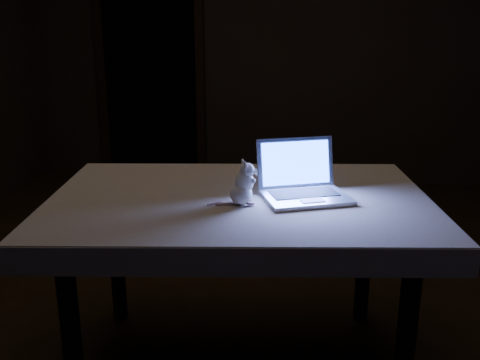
# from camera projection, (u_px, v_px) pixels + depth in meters

# --- Properties ---
(floor) EXTENTS (5.00, 5.00, 0.00)m
(floor) POSITION_uv_depth(u_px,v_px,m) (215.00, 304.00, 2.90)
(floor) COLOR black
(floor) RESTS_ON ground
(back_wall) EXTENTS (4.50, 0.04, 2.60)m
(back_wall) POSITION_uv_depth(u_px,v_px,m) (265.00, 41.00, 4.90)
(back_wall) COLOR black
(back_wall) RESTS_ON ground
(doorway) EXTENTS (1.06, 0.36, 2.13)m
(doorway) POSITION_uv_depth(u_px,v_px,m) (151.00, 66.00, 5.12)
(doorway) COLOR black
(doorway) RESTS_ON back_wall
(table) EXTENTS (1.56, 1.12, 0.78)m
(table) POSITION_uv_depth(u_px,v_px,m) (239.00, 283.00, 2.32)
(table) COLOR black
(table) RESTS_ON floor
(tablecloth) EXTENTS (1.78, 1.43, 0.10)m
(tablecloth) POSITION_uv_depth(u_px,v_px,m) (249.00, 209.00, 2.21)
(tablecloth) COLOR beige
(tablecloth) RESTS_ON table
(laptop) EXTENTS (0.42, 0.40, 0.23)m
(laptop) POSITION_uv_depth(u_px,v_px,m) (307.00, 173.00, 2.13)
(laptop) COLOR silver
(laptop) RESTS_ON tablecloth
(plush_mouse) EXTENTS (0.15, 0.15, 0.18)m
(plush_mouse) POSITION_uv_depth(u_px,v_px,m) (241.00, 183.00, 2.08)
(plush_mouse) COLOR white
(plush_mouse) RESTS_ON tablecloth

